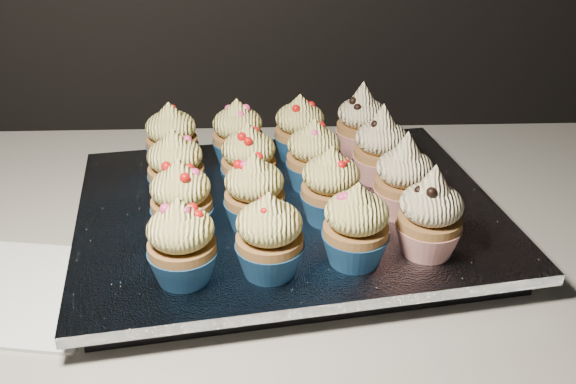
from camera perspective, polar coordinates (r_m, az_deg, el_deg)
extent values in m
cube|color=beige|center=(0.78, 18.13, -4.27)|extent=(2.44, 0.64, 0.04)
cube|color=white|center=(0.68, -22.09, -8.22)|extent=(0.18, 0.18, 0.00)
cube|color=black|center=(0.72, 0.00, -2.73)|extent=(0.46, 0.38, 0.02)
cube|color=silver|center=(0.71, 0.00, -1.56)|extent=(0.50, 0.42, 0.01)
cone|color=navy|center=(0.59, -9.25, -6.39)|extent=(0.06, 0.06, 0.03)
ellipsoid|color=#FFEB80|center=(0.57, -9.55, -3.27)|extent=(0.06, 0.06, 0.04)
cone|color=#FFEB80|center=(0.56, -9.73, -1.28)|extent=(0.03, 0.03, 0.02)
cone|color=navy|center=(0.59, -1.63, -5.91)|extent=(0.06, 0.06, 0.03)
ellipsoid|color=#FFEB80|center=(0.57, -1.68, -2.78)|extent=(0.06, 0.06, 0.04)
cone|color=#FFEB80|center=(0.56, -1.71, -0.78)|extent=(0.03, 0.03, 0.02)
cone|color=navy|center=(0.61, 5.95, -4.93)|extent=(0.06, 0.06, 0.03)
ellipsoid|color=#FFEB80|center=(0.59, 6.13, -1.86)|extent=(0.06, 0.06, 0.04)
cone|color=#FFEB80|center=(0.58, 6.25, 0.10)|extent=(0.03, 0.03, 0.02)
cone|color=red|center=(0.64, 12.27, -4.05)|extent=(0.06, 0.06, 0.03)
ellipsoid|color=#FFE8B3|center=(0.62, 12.63, -1.08)|extent=(0.06, 0.06, 0.04)
cone|color=#FFE8B3|center=(0.60, 12.91, 1.23)|extent=(0.03, 0.03, 0.03)
cone|color=navy|center=(0.66, -9.29, -2.51)|extent=(0.06, 0.06, 0.03)
ellipsoid|color=#FFEB80|center=(0.64, -9.55, 0.40)|extent=(0.06, 0.06, 0.04)
cone|color=#FFEB80|center=(0.63, -9.72, 2.25)|extent=(0.03, 0.03, 0.02)
cone|color=navy|center=(0.66, -2.93, -1.96)|extent=(0.06, 0.06, 0.03)
ellipsoid|color=#FFEB80|center=(0.64, -3.02, 0.95)|extent=(0.06, 0.06, 0.04)
cone|color=#FFEB80|center=(0.63, -3.07, 2.79)|extent=(0.03, 0.03, 0.02)
cone|color=navy|center=(0.67, 3.76, -1.31)|extent=(0.06, 0.06, 0.03)
ellipsoid|color=#FFEB80|center=(0.66, 3.86, 1.56)|extent=(0.06, 0.06, 0.04)
cone|color=#FFEB80|center=(0.65, 3.93, 3.38)|extent=(0.03, 0.03, 0.02)
cone|color=red|center=(0.70, 10.08, -0.71)|extent=(0.06, 0.06, 0.03)
ellipsoid|color=#FFE8B3|center=(0.68, 10.35, 2.08)|extent=(0.06, 0.06, 0.04)
cone|color=#FFE8B3|center=(0.67, 10.56, 4.23)|extent=(0.03, 0.03, 0.03)
cone|color=navy|center=(0.72, -9.78, 0.46)|extent=(0.06, 0.06, 0.03)
ellipsoid|color=#FFEB80|center=(0.71, -10.03, 3.18)|extent=(0.06, 0.06, 0.04)
cone|color=#FFEB80|center=(0.70, -10.19, 4.89)|extent=(0.03, 0.03, 0.02)
cone|color=navy|center=(0.73, -3.46, 1.12)|extent=(0.06, 0.06, 0.03)
ellipsoid|color=#FFEB80|center=(0.71, -3.55, 3.84)|extent=(0.06, 0.06, 0.04)
cone|color=#FFEB80|center=(0.70, -3.60, 5.54)|extent=(0.03, 0.03, 0.02)
cone|color=navy|center=(0.74, 2.27, 1.55)|extent=(0.06, 0.06, 0.03)
ellipsoid|color=#FFEB80|center=(0.72, 2.32, 4.23)|extent=(0.06, 0.06, 0.04)
cone|color=#FFEB80|center=(0.71, 2.36, 5.92)|extent=(0.03, 0.03, 0.02)
cone|color=red|center=(0.76, 8.11, 2.16)|extent=(0.06, 0.06, 0.03)
ellipsoid|color=#FFE8B3|center=(0.75, 8.31, 4.77)|extent=(0.06, 0.06, 0.04)
cone|color=#FFE8B3|center=(0.73, 8.46, 6.77)|extent=(0.03, 0.03, 0.03)
cone|color=navy|center=(0.79, -10.16, 3.17)|extent=(0.06, 0.06, 0.03)
ellipsoid|color=#FFEB80|center=(0.78, -10.40, 5.69)|extent=(0.06, 0.06, 0.04)
cone|color=#FFEB80|center=(0.77, -10.55, 7.26)|extent=(0.03, 0.03, 0.02)
cone|color=navy|center=(0.79, -4.41, 3.57)|extent=(0.06, 0.06, 0.03)
ellipsoid|color=#FFEB80|center=(0.78, -4.51, 6.10)|extent=(0.06, 0.06, 0.04)
cone|color=#FFEB80|center=(0.77, -4.58, 7.67)|extent=(0.03, 0.03, 0.02)
cone|color=navy|center=(0.81, 1.04, 4.04)|extent=(0.06, 0.06, 0.03)
ellipsoid|color=#FFEB80|center=(0.79, 1.06, 6.54)|extent=(0.06, 0.06, 0.04)
cone|color=#FFEB80|center=(0.78, 1.08, 8.10)|extent=(0.03, 0.03, 0.02)
cone|color=red|center=(0.83, 6.43, 4.52)|extent=(0.06, 0.06, 0.03)
ellipsoid|color=#FFE8B3|center=(0.81, 6.57, 6.97)|extent=(0.06, 0.06, 0.04)
cone|color=#FFE8B3|center=(0.80, 6.68, 8.82)|extent=(0.03, 0.03, 0.03)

